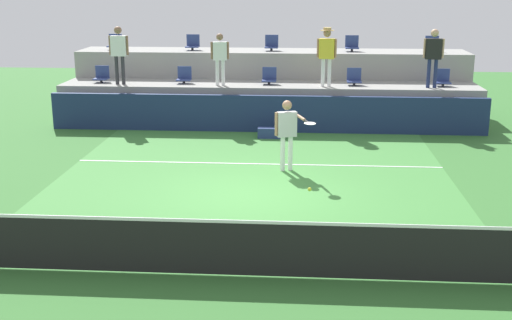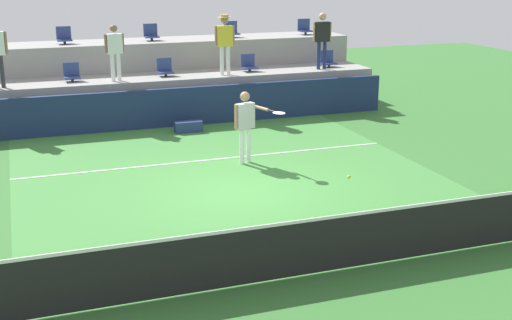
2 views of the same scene
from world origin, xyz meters
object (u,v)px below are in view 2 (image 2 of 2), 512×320
(spectator_leaning_on_rail, at_px, (322,35))
(equipment_bag, at_px, (188,127))
(stadium_chair_upper_center, at_px, (151,34))
(tennis_ball, at_px, (349,177))
(spectator_with_hat, at_px, (225,38))
(stadium_chair_lower_right, at_px, (249,64))
(stadium_chair_lower_center, at_px, (165,69))
(spectator_in_grey, at_px, (115,48))
(stadium_chair_lower_left, at_px, (72,74))
(stadium_chair_upper_far_right, at_px, (305,28))
(stadium_chair_lower_far_right, at_px, (328,60))
(tennis_player, at_px, (246,120))
(stadium_chair_upper_right, at_px, (231,31))
(stadium_chair_upper_left, at_px, (64,37))

(spectator_leaning_on_rail, height_order, equipment_bag, spectator_leaning_on_rail)
(stadium_chair_upper_center, distance_m, tennis_ball, 11.53)
(spectator_with_hat, distance_m, tennis_ball, 9.32)
(stadium_chair_lower_right, height_order, spectator_with_hat, spectator_with_hat)
(stadium_chair_upper_center, relative_size, equipment_bag, 0.68)
(stadium_chair_lower_center, xyz_separation_m, tennis_ball, (1.21, -9.57, -0.57))
(spectator_in_grey, bearing_deg, stadium_chair_lower_left, 162.15)
(spectator_in_grey, relative_size, spectator_with_hat, 0.89)
(stadium_chair_lower_center, xyz_separation_m, stadium_chair_upper_far_right, (5.27, 1.80, 0.85))
(stadium_chair_upper_far_right, xyz_separation_m, spectator_in_grey, (-6.77, -2.18, -0.12))
(stadium_chair_lower_far_right, distance_m, stadium_chair_upper_far_right, 1.99)
(stadium_chair_lower_left, distance_m, stadium_chair_lower_far_right, 8.01)
(tennis_player, bearing_deg, stadium_chair_lower_far_right, 49.39)
(stadium_chair_upper_far_right, bearing_deg, spectator_leaning_on_rail, -99.32)
(spectator_with_hat, height_order, spectator_leaning_on_rail, spectator_with_hat)
(stadium_chair_lower_center, xyz_separation_m, stadium_chair_upper_right, (2.65, 1.80, 0.85))
(tennis_player, distance_m, spectator_in_grey, 5.57)
(stadium_chair_lower_far_right, distance_m, stadium_chair_upper_center, 5.70)
(stadium_chair_lower_left, distance_m, equipment_bag, 3.73)
(spectator_leaning_on_rail, bearing_deg, tennis_player, -130.10)
(stadium_chair_lower_right, relative_size, stadium_chair_lower_far_right, 1.00)
(stadium_chair_lower_center, distance_m, spectator_leaning_on_rail, 5.00)
(stadium_chair_upper_left, bearing_deg, spectator_in_grey, -61.26)
(stadium_chair_lower_far_right, distance_m, stadium_chair_upper_left, 8.25)
(stadium_chair_lower_far_right, xyz_separation_m, stadium_chair_upper_right, (-2.67, 1.80, 0.85))
(stadium_chair_upper_center, relative_size, tennis_player, 0.31)
(stadium_chair_upper_left, relative_size, stadium_chair_upper_far_right, 1.00)
(stadium_chair_lower_far_right, distance_m, spectator_in_grey, 6.86)
(tennis_player, bearing_deg, stadium_chair_lower_center, 97.60)
(spectator_in_grey, bearing_deg, stadium_chair_lower_right, 5.32)
(stadium_chair_upper_right, height_order, spectator_with_hat, spectator_with_hat)
(stadium_chair_upper_center, relative_size, spectator_in_grey, 0.33)
(stadium_chair_lower_center, xyz_separation_m, tennis_player, (0.72, -5.37, -0.43))
(stadium_chair_upper_center, relative_size, stadium_chair_upper_far_right, 1.00)
(stadium_chair_lower_right, xyz_separation_m, spectator_leaning_on_rail, (2.29, -0.38, 0.85))
(spectator_with_hat, bearing_deg, stadium_chair_lower_far_right, 6.13)
(stadium_chair_lower_left, height_order, spectator_leaning_on_rail, spectator_leaning_on_rail)
(spectator_with_hat, distance_m, spectator_leaning_on_rail, 3.17)
(stadium_chair_upper_left, relative_size, equipment_bag, 0.68)
(stadium_chair_lower_center, height_order, stadium_chair_upper_right, stadium_chair_upper_right)
(stadium_chair_upper_left, bearing_deg, tennis_player, -64.59)
(stadium_chair_upper_left, xyz_separation_m, tennis_ball, (3.90, -11.37, -1.42))
(stadium_chair_upper_right, relative_size, tennis_ball, 7.65)
(stadium_chair_lower_left, xyz_separation_m, tennis_ball, (3.89, -9.57, -0.57))
(spectator_with_hat, bearing_deg, stadium_chair_lower_center, 167.62)
(spectator_in_grey, bearing_deg, spectator_with_hat, -0.00)
(spectator_with_hat, bearing_deg, stadium_chair_lower_left, 175.05)
(tennis_player, relative_size, spectator_in_grey, 1.07)
(stadium_chair_upper_left, height_order, spectator_with_hat, spectator_with_hat)
(stadium_chair_lower_left, xyz_separation_m, stadium_chair_upper_far_right, (7.96, 1.80, 0.85))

